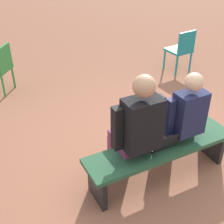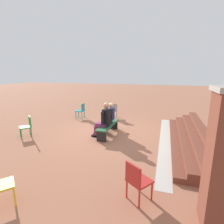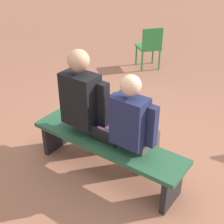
{
  "view_description": "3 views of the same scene",
  "coord_description": "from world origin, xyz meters",
  "px_view_note": "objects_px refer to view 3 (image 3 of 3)",
  "views": [
    {
      "loc": [
        1.97,
        2.44,
        2.64
      ],
      "look_at": [
        0.67,
        -0.07,
        0.86
      ],
      "focal_mm": 50.0,
      "sensor_mm": 36.0,
      "label": 1
    },
    {
      "loc": [
        6.8,
        2.44,
        2.57
      ],
      "look_at": [
        -0.26,
        0.27,
        0.87
      ],
      "focal_mm": 28.0,
      "sensor_mm": 36.0,
      "label": 2
    },
    {
      "loc": [
        -1.45,
        2.44,
        2.39
      ],
      "look_at": [
        0.04,
        0.38,
        0.92
      ],
      "focal_mm": 50.0,
      "sensor_mm": 36.0,
      "label": 3
    }
  ],
  "objects_px": {
    "laptop": "(106,136)",
    "plastic_chair_by_pillar": "(150,45)",
    "bench": "(107,147)",
    "person_adult": "(88,105)",
    "person_student": "(135,127)"
  },
  "relations": [
    {
      "from": "bench",
      "to": "plastic_chair_by_pillar",
      "type": "distance_m",
      "value": 3.25
    },
    {
      "from": "bench",
      "to": "plastic_chair_by_pillar",
      "type": "xyz_separation_m",
      "value": [
        1.2,
        -3.01,
        0.13
      ]
    },
    {
      "from": "person_adult",
      "to": "plastic_chair_by_pillar",
      "type": "height_order",
      "value": "person_adult"
    },
    {
      "from": "laptop",
      "to": "plastic_chair_by_pillar",
      "type": "xyz_separation_m",
      "value": [
        1.2,
        -3.02,
        -0.02
      ]
    },
    {
      "from": "bench",
      "to": "person_student",
      "type": "height_order",
      "value": "person_student"
    },
    {
      "from": "laptop",
      "to": "plastic_chair_by_pillar",
      "type": "height_order",
      "value": "plastic_chair_by_pillar"
    },
    {
      "from": "bench",
      "to": "person_adult",
      "type": "bearing_deg",
      "value": -13.08
    },
    {
      "from": "person_student",
      "to": "plastic_chair_by_pillar",
      "type": "distance_m",
      "value": 3.32
    },
    {
      "from": "person_adult",
      "to": "plastic_chair_by_pillar",
      "type": "relative_size",
      "value": 1.68
    },
    {
      "from": "person_adult",
      "to": "laptop",
      "type": "relative_size",
      "value": 4.4
    },
    {
      "from": "bench",
      "to": "laptop",
      "type": "height_order",
      "value": "laptop"
    },
    {
      "from": "person_student",
      "to": "person_adult",
      "type": "height_order",
      "value": "person_adult"
    },
    {
      "from": "bench",
      "to": "plastic_chair_by_pillar",
      "type": "height_order",
      "value": "plastic_chair_by_pillar"
    },
    {
      "from": "person_student",
      "to": "person_adult",
      "type": "distance_m",
      "value": 0.61
    },
    {
      "from": "laptop",
      "to": "person_student",
      "type": "bearing_deg",
      "value": -166.05
    }
  ]
}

